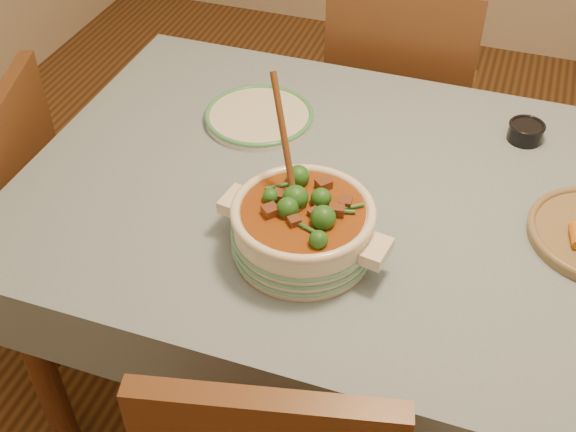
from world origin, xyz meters
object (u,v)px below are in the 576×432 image
Objects in this scene: stew_casserole at (303,225)px; white_plate at (259,116)px; chair_left at (0,206)px; condiment_bowl at (526,131)px; chair_far at (400,95)px; dining_table at (378,226)px.

stew_casserole reaches higher than white_plate.
stew_casserole is 1.01m from chair_left.
stew_casserole is 0.43× the size of chair_left.
condiment_bowl is (0.40, 0.56, -0.05)m from stew_casserole.
white_plate is 0.67m from chair_far.
condiment_bowl reaches higher than white_plate.
dining_table is at bearing -27.96° from white_plate.
chair_far is (-0.39, 0.44, -0.24)m from condiment_bowl.
white_plate reaches higher than dining_table.
chair_left reaches higher than white_plate.
stew_casserole is at bearing -125.59° from condiment_bowl.
chair_left reaches higher than dining_table.
dining_table is 4.91× the size of white_plate.
chair_left is (-0.94, 0.15, -0.34)m from stew_casserole.
condiment_bowl is 0.63m from chair_far.
dining_table is 16.94× the size of condiment_bowl.
chair_left is at bearing -157.91° from white_plate.
stew_casserole reaches higher than chair_left.
chair_left is at bearing 40.59° from chair_far.
stew_casserole is at bearing -117.26° from dining_table.
dining_table is 0.46m from condiment_bowl.
chair_left reaches higher than condiment_bowl.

